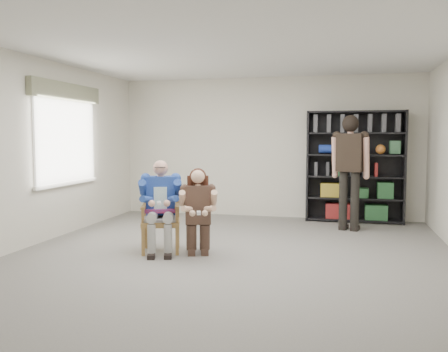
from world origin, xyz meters
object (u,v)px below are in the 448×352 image
(standing_man, at_px, (350,174))
(bookshelf, at_px, (355,167))
(kneeling_woman, at_px, (198,213))
(armchair, at_px, (161,217))
(seated_man, at_px, (161,206))

(standing_man, bearing_deg, bookshelf, 98.44)
(bookshelf, bearing_deg, standing_man, -97.33)
(kneeling_woman, bearing_deg, standing_man, 31.03)
(armchair, height_order, kneeling_woman, kneeling_woman)
(armchair, bearing_deg, seated_man, 0.00)
(kneeling_woman, xyz_separation_m, standing_man, (2.01, 2.32, 0.39))
(armchair, xyz_separation_m, standing_man, (2.59, 2.20, 0.48))
(kneeling_woman, xyz_separation_m, bookshelf, (2.13, 3.22, 0.46))
(seated_man, height_order, kneeling_woman, seated_man)
(armchair, relative_size, standing_man, 0.51)
(seated_man, bearing_deg, standing_man, 22.28)
(kneeling_woman, distance_m, standing_man, 3.09)
(armchair, height_order, seated_man, seated_man)
(seated_man, bearing_deg, armchair, 0.00)
(standing_man, bearing_deg, seated_man, -123.95)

